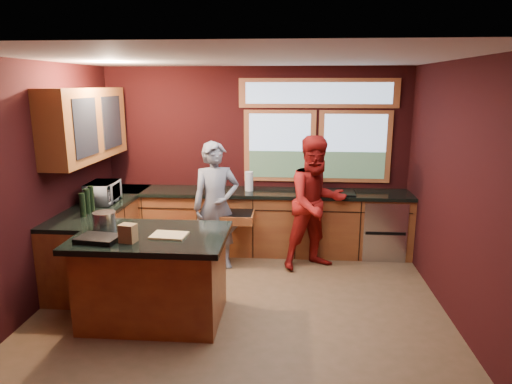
# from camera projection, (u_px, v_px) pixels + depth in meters

# --- Properties ---
(floor) EXTENTS (4.50, 4.50, 0.00)m
(floor) POSITION_uv_depth(u_px,v_px,m) (243.00, 304.00, 5.21)
(floor) COLOR brown
(floor) RESTS_ON ground
(room_shell) EXTENTS (4.52, 4.02, 2.71)m
(room_shell) POSITION_uv_depth(u_px,v_px,m) (192.00, 143.00, 5.16)
(room_shell) COLOR black
(room_shell) RESTS_ON ground
(back_counter) EXTENTS (4.50, 0.64, 0.93)m
(back_counter) POSITION_uv_depth(u_px,v_px,m) (268.00, 222.00, 6.74)
(back_counter) COLOR maroon
(back_counter) RESTS_ON floor
(left_counter) EXTENTS (0.64, 2.30, 0.93)m
(left_counter) POSITION_uv_depth(u_px,v_px,m) (104.00, 236.00, 6.08)
(left_counter) COLOR maroon
(left_counter) RESTS_ON floor
(island) EXTENTS (1.55, 1.05, 0.95)m
(island) POSITION_uv_depth(u_px,v_px,m) (154.00, 276.00, 4.79)
(island) COLOR maroon
(island) RESTS_ON floor
(person_grey) EXTENTS (0.73, 0.59, 1.72)m
(person_grey) POSITION_uv_depth(u_px,v_px,m) (216.00, 206.00, 6.07)
(person_grey) COLOR slate
(person_grey) RESTS_ON floor
(person_red) EXTENTS (1.08, 0.99, 1.80)m
(person_red) POSITION_uv_depth(u_px,v_px,m) (316.00, 203.00, 6.06)
(person_red) COLOR maroon
(person_red) RESTS_ON floor
(microwave) EXTENTS (0.35, 0.51, 0.28)m
(microwave) POSITION_uv_depth(u_px,v_px,m) (103.00, 193.00, 5.94)
(microwave) COLOR #999999
(microwave) RESTS_ON left_counter
(potted_plant) EXTENTS (0.32, 0.28, 0.36)m
(potted_plant) POSITION_uv_depth(u_px,v_px,m) (310.00, 179.00, 6.60)
(potted_plant) COLOR #999999
(potted_plant) RESTS_ON back_counter
(paper_towel) EXTENTS (0.12, 0.12, 0.28)m
(paper_towel) POSITION_uv_depth(u_px,v_px,m) (249.00, 181.00, 6.62)
(paper_towel) COLOR silver
(paper_towel) RESTS_ON back_counter
(cutting_board) EXTENTS (0.37, 0.28, 0.02)m
(cutting_board) POSITION_uv_depth(u_px,v_px,m) (169.00, 235.00, 4.61)
(cutting_board) COLOR tan
(cutting_board) RESTS_ON island
(stock_pot) EXTENTS (0.24, 0.24, 0.18)m
(stock_pot) POSITION_uv_depth(u_px,v_px,m) (104.00, 220.00, 4.84)
(stock_pot) COLOR #ABABAF
(stock_pot) RESTS_ON island
(paper_bag) EXTENTS (0.17, 0.15, 0.18)m
(paper_bag) POSITION_uv_depth(u_px,v_px,m) (128.00, 233.00, 4.43)
(paper_bag) COLOR brown
(paper_bag) RESTS_ON island
(black_tray) EXTENTS (0.43, 0.33, 0.05)m
(black_tray) POSITION_uv_depth(u_px,v_px,m) (99.00, 239.00, 4.46)
(black_tray) COLOR black
(black_tray) RESTS_ON island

